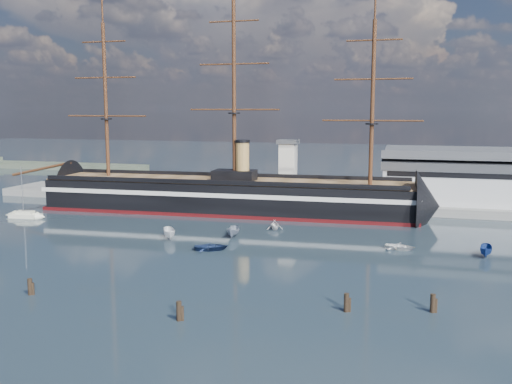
# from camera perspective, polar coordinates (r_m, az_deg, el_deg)

# --- Properties ---
(ground) EXTENTS (600.00, 600.00, 0.00)m
(ground) POSITION_cam_1_polar(r_m,az_deg,el_deg) (116.94, -1.92, -3.92)
(ground) COLOR #26303A
(ground) RESTS_ON ground
(quay) EXTENTS (180.00, 18.00, 2.00)m
(quay) POSITION_cam_1_polar(r_m,az_deg,el_deg) (148.92, 6.06, -1.30)
(quay) COLOR slate
(quay) RESTS_ON ground
(quay_tower) EXTENTS (5.00, 5.00, 15.00)m
(quay_tower) POSITION_cam_1_polar(r_m,az_deg,el_deg) (146.07, 3.21, 2.41)
(quay_tower) COLOR silver
(quay_tower) RESTS_ON ground
(warship) EXTENTS (113.26, 20.60, 53.94)m
(warship) POSITION_cam_1_polar(r_m,az_deg,el_deg) (138.29, -3.62, -0.32)
(warship) COLOR black
(warship) RESTS_ON ground
(sailboat) EXTENTS (7.67, 3.01, 11.95)m
(sailboat) POSITION_cam_1_polar(r_m,az_deg,el_deg) (140.68, -22.06, -2.12)
(sailboat) COLOR silver
(sailboat) RESTS_ON ground
(motorboat_a) EXTENTS (6.98, 5.39, 2.66)m
(motorboat_a) POSITION_cam_1_polar(r_m,az_deg,el_deg) (110.98, -8.63, -4.68)
(motorboat_a) COLOR white
(motorboat_a) RESTS_ON ground
(motorboat_b) EXTENTS (2.71, 3.97, 1.72)m
(motorboat_b) POSITION_cam_1_polar(r_m,az_deg,el_deg) (101.63, -4.51, -5.82)
(motorboat_b) COLOR navy
(motorboat_b) RESTS_ON ground
(motorboat_c) EXTENTS (6.53, 2.92, 2.53)m
(motorboat_c) POSITION_cam_1_polar(r_m,az_deg,el_deg) (111.57, -2.27, -4.52)
(motorboat_c) COLOR gray
(motorboat_c) RESTS_ON ground
(motorboat_d) EXTENTS (6.70, 5.12, 2.26)m
(motorboat_d) POSITION_cam_1_polar(r_m,az_deg,el_deg) (118.22, 1.88, -3.78)
(motorboat_d) COLOR white
(motorboat_d) RESTS_ON ground
(motorboat_e) EXTENTS (1.79, 3.43, 1.53)m
(motorboat_e) POSITION_cam_1_polar(r_m,az_deg,el_deg) (104.88, 14.17, -5.60)
(motorboat_e) COLOR white
(motorboat_e) RESTS_ON ground
(motorboat_f) EXTENTS (6.31, 3.02, 2.43)m
(motorboat_f) POSITION_cam_1_polar(r_m,az_deg,el_deg) (104.54, 22.00, -6.01)
(motorboat_f) COLOR navy
(motorboat_f) RESTS_ON ground
(piling_near_left) EXTENTS (0.64, 0.64, 2.97)m
(piling_near_left) POSITION_cam_1_polar(r_m,az_deg,el_deg) (83.55, -21.62, -9.53)
(piling_near_left) COLOR black
(piling_near_left) RESTS_ON ground
(piling_near_mid) EXTENTS (0.64, 0.64, 3.07)m
(piling_near_mid) POSITION_cam_1_polar(r_m,az_deg,el_deg) (69.57, -7.70, -12.62)
(piling_near_mid) COLOR black
(piling_near_mid) RESTS_ON ground
(piling_near_right) EXTENTS (0.64, 0.64, 3.05)m
(piling_near_right) POSITION_cam_1_polar(r_m,az_deg,el_deg) (72.62, 9.00, -11.74)
(piling_near_right) COLOR black
(piling_near_right) RESTS_ON ground
(piling_far_right) EXTENTS (0.64, 0.64, 3.04)m
(piling_far_right) POSITION_cam_1_polar(r_m,az_deg,el_deg) (74.72, 17.22, -11.43)
(piling_far_right) COLOR black
(piling_far_right) RESTS_ON ground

